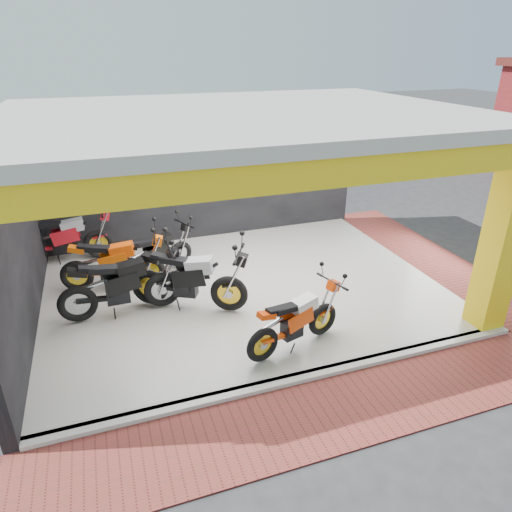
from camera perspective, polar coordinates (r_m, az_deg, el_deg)
The scene contains 17 objects.
ground at distance 8.14m, azimuth 2.83°, elevation -10.86°, with size 80.00×80.00×0.00m, color #2D2D30.
showroom_floor at distance 9.70m, azimuth -1.56°, elevation -4.09°, with size 8.00×6.00×0.10m, color white.
showroom_ceiling at distance 8.56m, azimuth -1.85°, elevation 17.16°, with size 8.40×6.40×0.20m, color beige.
back_wall at distance 11.87m, azimuth -6.32°, elevation 10.11°, with size 8.20×0.20×3.50m, color black.
left_wall at distance 8.77m, azimuth -28.14°, elevation 1.83°, with size 0.20×6.20×3.50m, color black.
corner_column at distance 8.79m, azimuth 28.44°, elevation 1.80°, with size 0.50×0.50×3.50m, color yellow.
header_beam_front at distance 5.88m, azimuth 7.19°, elevation 10.40°, with size 8.40×0.30×0.40m, color yellow.
header_beam_right at distance 10.51m, azimuth 20.29°, elevation 15.51°, with size 0.30×6.40×0.40m, color yellow.
floor_kerb at distance 7.37m, azimuth 5.88°, elevation -14.88°, with size 8.00×0.20×0.10m, color white.
paver_front at distance 6.88m, azimuth 8.72°, elevation -18.95°, with size 9.00×1.40×0.03m, color maroon.
paver_right at distance 11.91m, azimuth 20.99°, elevation -0.28°, with size 1.40×7.00×0.03m, color maroon.
moto_hero at distance 7.93m, azimuth 8.43°, elevation -6.06°, with size 1.99×0.74×1.22m, color #F4430A, non-canonical shape.
moto_row_a at distance 8.47m, azimuth -3.45°, elevation -2.64°, with size 2.42×0.90×1.48m, color black, non-canonical shape.
moto_row_b at distance 8.80m, azimuth -11.77°, elevation -2.16°, with size 2.37×0.88×1.45m, color black, non-canonical shape.
moto_row_c at distance 9.66m, azimuth -13.39°, elevation -0.07°, with size 2.23×0.83×1.37m, color #E85B09, non-canonical shape.
moto_row_d at distance 10.42m, azimuth -9.55°, elevation 1.71°, with size 1.99×0.74×1.21m, color black, non-canonical shape.
moto_row_e at distance 11.31m, azimuth -19.29°, elevation 3.01°, with size 2.29×0.85×1.40m, color red, non-canonical shape.
Camera 1 is at (-2.54, -6.10, 4.75)m, focal length 32.00 mm.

